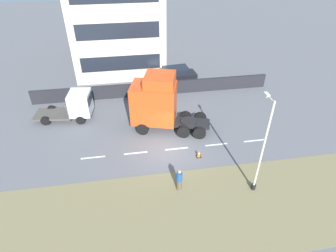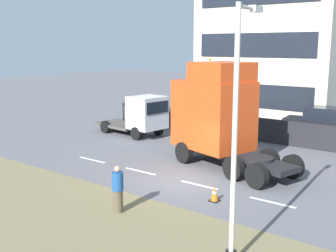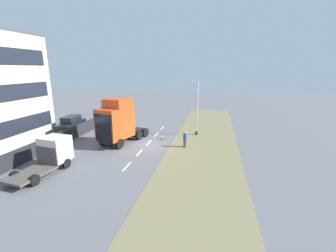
% 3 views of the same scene
% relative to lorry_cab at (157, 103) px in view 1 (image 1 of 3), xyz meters
% --- Properties ---
extents(ground_plane, '(120.00, 120.00, 0.00)m').
position_rel_lorry_cab_xyz_m(ground_plane, '(-3.16, -0.40, -2.45)').
color(ground_plane, slate).
rests_on(ground_plane, ground).
extents(grass_verge, '(7.00, 44.00, 0.01)m').
position_rel_lorry_cab_xyz_m(grass_verge, '(-9.16, -0.40, -2.44)').
color(grass_verge, olive).
rests_on(grass_verge, ground).
extents(lane_markings, '(0.16, 14.60, 0.00)m').
position_rel_lorry_cab_xyz_m(lane_markings, '(-3.16, -1.10, -2.45)').
color(lane_markings, white).
rests_on(lane_markings, ground).
extents(boundary_wall, '(0.25, 24.00, 1.41)m').
position_rel_lorry_cab_xyz_m(boundary_wall, '(5.84, -0.40, -1.74)').
color(boundary_wall, '#232328').
rests_on(boundary_wall, ground).
extents(building_block, '(11.87, 9.92, 12.76)m').
position_rel_lorry_cab_xyz_m(building_block, '(15.22, 2.69, 3.39)').
color(building_block, beige).
rests_on(building_block, ground).
extents(lorry_cab, '(4.14, 6.74, 5.04)m').
position_rel_lorry_cab_xyz_m(lorry_cab, '(0.00, 0.00, 0.00)').
color(lorry_cab, black).
rests_on(lorry_cab, ground).
extents(flatbed_truck, '(2.59, 5.27, 2.58)m').
position_rel_lorry_cab_xyz_m(flatbed_truck, '(2.57, 6.89, -1.09)').
color(flatbed_truck, silver).
rests_on(flatbed_truck, ground).
extents(parked_car, '(2.21, 4.85, 2.14)m').
position_rel_lorry_cab_xyz_m(parked_car, '(7.58, -2.87, -1.41)').
color(parked_car, black).
rests_on(parked_car, ground).
extents(lamp_post, '(1.27, 0.30, 6.64)m').
position_rel_lorry_cab_xyz_m(lamp_post, '(-7.94, -5.28, 0.66)').
color(lamp_post, black).
rests_on(lamp_post, ground).
extents(pedestrian, '(0.39, 0.39, 1.66)m').
position_rel_lorry_cab_xyz_m(pedestrian, '(-7.26, -0.47, -1.64)').
color(pedestrian, brown).
rests_on(pedestrian, ground).
extents(traffic_cone_lead, '(0.36, 0.36, 0.58)m').
position_rel_lorry_cab_xyz_m(traffic_cone_lead, '(-4.33, -2.54, -2.17)').
color(traffic_cone_lead, black).
rests_on(traffic_cone_lead, ground).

